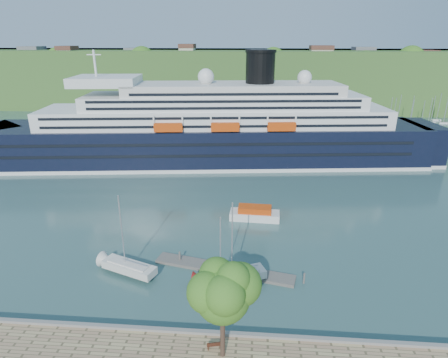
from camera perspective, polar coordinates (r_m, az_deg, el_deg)
ground at (r=42.14m, az=-9.37°, el=-22.68°), size 400.00×400.00×0.00m
far_hillside at (r=175.58m, az=1.79°, el=15.18°), size 400.00×50.00×24.00m
quay_coping at (r=41.23m, az=-9.53°, el=-21.70°), size 220.00×0.50×0.30m
cruise_ship at (r=89.64m, az=-2.69°, el=10.68°), size 119.05×30.32×26.47m
park_bench at (r=38.87m, az=-1.45°, el=-23.86°), size 1.63×0.95×0.98m
promenade_tree at (r=34.92m, az=-0.22°, el=-18.97°), size 6.60×6.60×10.93m
floating_pontoon at (r=50.77m, az=-0.07°, el=-13.53°), size 18.83×6.36×0.42m
sailboat_white_near at (r=48.86m, az=-14.69°, el=-8.79°), size 8.44×5.04×10.55m
sailboat_red at (r=45.28m, az=0.09°, el=-11.57°), size 7.18×2.27×9.18m
sailboat_white_far at (r=45.71m, az=1.92°, el=-10.19°), size 8.45×5.35×10.62m
tender_launch at (r=63.51m, az=4.70°, el=-5.15°), size 8.55×3.29×2.33m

